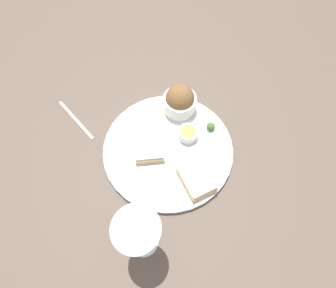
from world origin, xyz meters
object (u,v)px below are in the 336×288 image
Objects in this scene: wine_glass at (139,233)px; cheese_toast_near at (148,145)px; salad_bowl at (180,101)px; cheese_toast_far at (197,179)px; fork at (76,120)px; sauce_ramekin at (188,133)px.

cheese_toast_near is at bearing -177.63° from wine_glass.
cheese_toast_far is (0.21, 0.05, -0.02)m from salad_bowl.
salad_bowl reaches higher than fork.
salad_bowl is at bearing 149.86° from cheese_toast_near.
wine_glass reaches higher than sauce_ramekin.
cheese_toast_near is 0.67× the size of wine_glass.
sauce_ramekin is 0.32m from fork.
cheese_toast_near is 0.89× the size of fork.
cheese_toast_far reaches higher than fork.
salad_bowl is 0.83× the size of cheese_toast_far.
sauce_ramekin is at bearing 16.09° from salad_bowl.
wine_glass is (0.15, -0.12, 0.09)m from cheese_toast_far.
salad_bowl is at bearing 169.73° from wine_glass.
cheese_toast_far is 0.67× the size of wine_glass.
fork is at bearing -110.39° from cheese_toast_near.
cheese_toast_near is 0.23m from fork.
sauce_ramekin is 0.13m from cheese_toast_far.
sauce_ramekin is at bearing 161.34° from wine_glass.
sauce_ramekin reaches higher than cheese_toast_far.
cheese_toast_near is at bearing -68.95° from sauce_ramekin.
sauce_ramekin is 0.30m from wine_glass.
cheese_toast_near is (0.13, -0.07, -0.02)m from salad_bowl.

